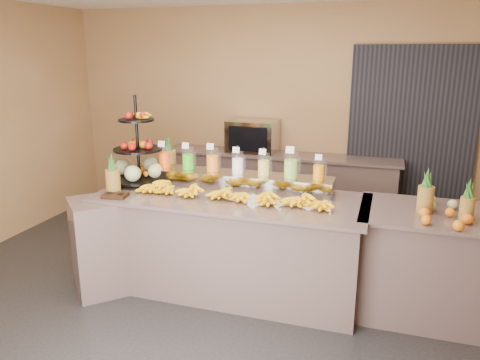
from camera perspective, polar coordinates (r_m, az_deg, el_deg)
The scene contains 20 objects.
ground at distance 4.42m, azimuth -2.44°, elevation -14.69°, with size 6.00×6.00×0.00m, color black.
room_envelope at distance 4.53m, azimuth 3.06°, elevation 11.07°, with size 6.04×5.02×2.82m.
buffet_counter at distance 4.47m, azimuth -2.74°, elevation -7.69°, with size 2.75×1.25×0.93m.
right_counter at distance 4.36m, azimuth 21.23°, elevation -9.34°, with size 1.08×0.88×0.93m.
back_ledge at distance 6.24m, azimuth 4.69°, elevation -0.95°, with size 3.10×0.55×0.93m.
pitcher_tray at distance 4.54m, azimuth -0.28°, elevation -0.06°, with size 1.85×0.30×0.15m, color gray.
juice_pitcher_orange_a at distance 4.80m, azimuth -9.18°, elevation 2.70°, with size 0.12×0.12×0.29m.
juice_pitcher_green at distance 4.69m, azimuth -6.34°, elevation 2.49°, with size 0.12×0.12×0.29m.
juice_pitcher_orange_b at distance 4.59m, azimuth -3.37°, elevation 2.32°, with size 0.12×0.13×0.30m.
juice_pitcher_milk at distance 4.50m, azimuth -0.28°, elevation 2.01°, with size 0.11×0.12×0.28m.
juice_pitcher_lemon at distance 4.43m, azimuth 2.92°, elevation 1.76°, with size 0.11×0.12×0.27m.
juice_pitcher_lime at distance 4.37m, azimuth 6.21°, elevation 1.69°, with size 0.13×0.14×0.32m.
juice_pitcher_orange_c at distance 4.33m, azimuth 9.57°, elevation 1.16°, with size 0.11×0.11×0.26m.
banana_heap at distance 4.21m, azimuth -1.08°, elevation -1.45°, with size 1.88×0.17×0.16m.
fruit_stand at distance 4.80m, azimuth -11.83°, elevation 2.29°, with size 0.66×0.66×0.88m.
condiment_caddy at distance 4.42m, azimuth -14.95°, elevation -1.83°, with size 0.22×0.16×0.03m, color black.
pineapple_left_a at distance 4.51m, azimuth -15.24°, elevation 0.17°, with size 0.14×0.14×0.39m.
pineapple_left_b at distance 5.00m, azimuth -8.65°, elevation 2.31°, with size 0.15×0.15×0.44m.
right_fruit_pile at distance 4.04m, azimuth 23.57°, elevation -3.46°, with size 0.42×0.40×0.22m.
oven_warmer at distance 6.17m, azimuth 1.57°, elevation 5.35°, with size 0.63×0.44×0.42m, color gray.
Camera 1 is at (1.35, -3.58, 2.21)m, focal length 35.00 mm.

